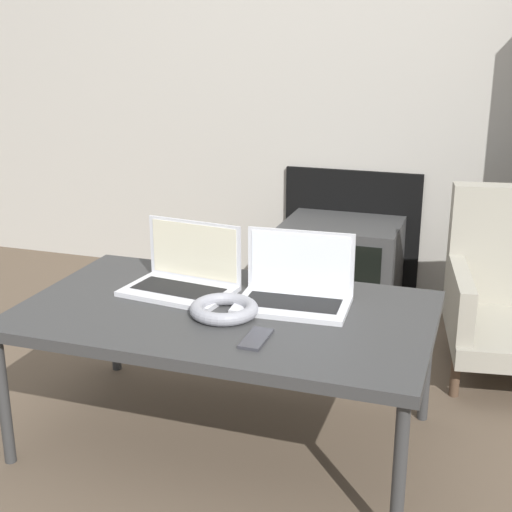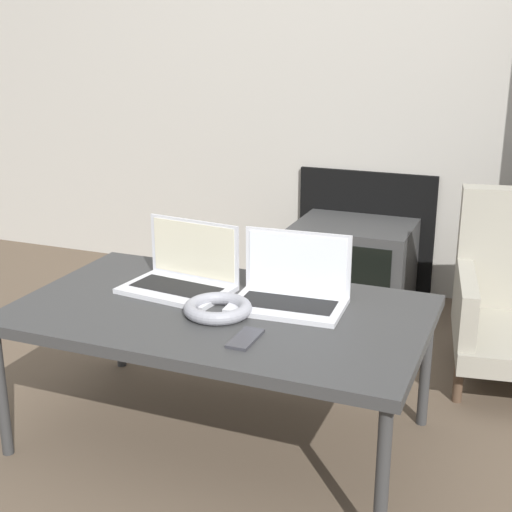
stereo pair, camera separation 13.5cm
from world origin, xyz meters
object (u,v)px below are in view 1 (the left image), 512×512
(headphones, at_px, (224,309))
(laptop_left, at_px, (184,276))
(tv, at_px, (341,262))
(laptop_right, at_px, (295,289))
(phone, at_px, (256,339))

(headphones, bearing_deg, laptop_left, 140.87)
(headphones, height_order, tv, headphones)
(laptop_right, distance_m, phone, 0.31)
(headphones, bearing_deg, laptop_right, 43.31)
(tv, bearing_deg, headphones, -92.89)
(laptop_left, distance_m, phone, 0.47)
(laptop_right, height_order, phone, laptop_right)
(laptop_left, relative_size, phone, 2.60)
(laptop_right, xyz_separation_m, headphones, (-0.18, -0.17, -0.03))
(headphones, distance_m, tv, 1.43)
(laptop_right, bearing_deg, headphones, -139.90)
(laptop_left, xyz_separation_m, laptop_right, (0.38, 0.00, 0.00))
(headphones, xyz_separation_m, phone, (0.15, -0.14, -0.02))
(tv, bearing_deg, laptop_left, -102.57)
(headphones, height_order, phone, headphones)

